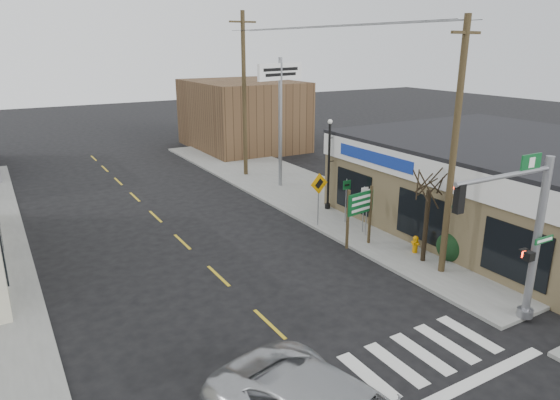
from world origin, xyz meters
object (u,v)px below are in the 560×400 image
lamp_post (330,158)px  fire_hydrant (415,243)px  guide_sign (360,209)px  utility_pole_near (454,149)px  bare_tree (430,177)px  traffic_signal_pole (527,225)px  utility_pole_far (244,94)px  dance_center_sign (280,92)px

lamp_post → fire_hydrant: bearing=-104.2°
guide_sign → utility_pole_near: size_ratio=0.28×
fire_hydrant → bare_tree: (-0.32, -0.77, 3.09)m
bare_tree → guide_sign: bearing=116.7°
lamp_post → utility_pole_near: 8.75m
bare_tree → fire_hydrant: bearing=67.2°
traffic_signal_pole → bare_tree: 4.92m
traffic_signal_pole → guide_sign: 7.49m
guide_sign → lamp_post: lamp_post is taller
fire_hydrant → utility_pole_far: bearing=90.5°
utility_pole_far → traffic_signal_pole: bearing=-91.7°
dance_center_sign → lamp_post: bearing=-108.3°
utility_pole_far → dance_center_sign: bearing=-78.7°
bare_tree → utility_pole_near: bearing=-95.3°
fire_hydrant → utility_pole_near: size_ratio=0.08×
fire_hydrant → utility_pole_far: size_ratio=0.07×
bare_tree → lamp_post: bearing=84.9°
traffic_signal_pole → guide_sign: (-0.23, 7.33, -1.53)m
utility_pole_far → bare_tree: bearing=-89.0°
utility_pole_near → guide_sign: bearing=100.5°
fire_hydrant → dance_center_sign: bearing=87.8°
traffic_signal_pole → lamp_post: traffic_signal_pole is taller
lamp_post → bare_tree: bearing=-106.4°
lamp_post → dance_center_sign: (0.12, 5.26, 2.92)m
bare_tree → utility_pole_far: utility_pole_far is taller
traffic_signal_pole → guide_sign: size_ratio=2.07×
utility_pole_near → utility_pole_far: bearing=81.5°
traffic_signal_pole → guide_sign: traffic_signal_pole is taller
guide_sign → dance_center_sign: dance_center_sign is taller
fire_hydrant → traffic_signal_pole: bearing=-103.8°
lamp_post → utility_pole_near: bearing=-106.4°
guide_sign → dance_center_sign: size_ratio=0.34×
traffic_signal_pole → lamp_post: size_ratio=1.14×
guide_sign → bare_tree: 3.35m
traffic_signal_pole → lamp_post: bearing=83.4°
utility_pole_near → utility_pole_far: (0.27, 17.28, 0.52)m
bare_tree → utility_pole_far: (0.18, 16.22, 1.82)m
traffic_signal_pole → dance_center_sign: dance_center_sign is taller
utility_pole_far → utility_pole_near: bearing=-89.3°
guide_sign → bare_tree: size_ratio=0.59×
dance_center_sign → utility_pole_far: 3.62m
lamp_post → utility_pole_far: utility_pole_far is taller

